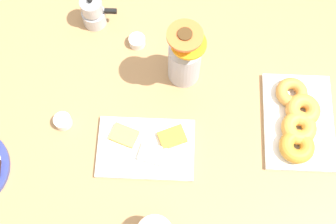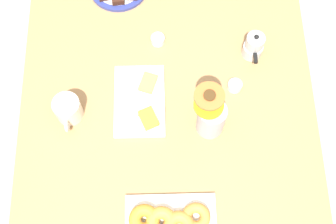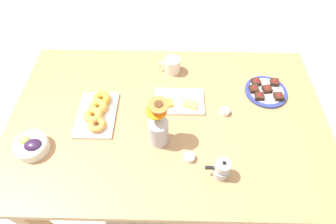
{
  "view_description": "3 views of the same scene",
  "coord_description": "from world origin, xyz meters",
  "px_view_note": "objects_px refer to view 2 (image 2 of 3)",
  "views": [
    {
      "loc": [
        0.02,
        -0.47,
        1.96
      ],
      "look_at": [
        0.0,
        0.0,
        0.78
      ],
      "focal_mm": 50.0,
      "sensor_mm": 36.0,
      "label": 1
    },
    {
      "loc": [
        0.56,
        -0.01,
        2.2
      ],
      "look_at": [
        0.0,
        0.0,
        0.78
      ],
      "focal_mm": 50.0,
      "sensor_mm": 36.0,
      "label": 2
    },
    {
      "loc": [
        -0.02,
        0.77,
        1.82
      ],
      "look_at": [
        0.0,
        0.0,
        0.78
      ],
      "focal_mm": 28.0,
      "sensor_mm": 36.0,
      "label": 3
    }
  ],
  "objects_px": {
    "dining_table": "(168,125)",
    "jam_cup_berry": "(158,39)",
    "croissant_platter": "(169,223)",
    "cheese_platter": "(140,101)",
    "moka_pot": "(254,46)",
    "coffee_mug": "(68,109)",
    "jam_cup_honey": "(235,86)",
    "flower_vase": "(211,117)"
  },
  "relations": [
    {
      "from": "dining_table",
      "to": "jam_cup_berry",
      "type": "relative_size",
      "value": 33.33
    },
    {
      "from": "dining_table",
      "to": "croissant_platter",
      "type": "bearing_deg",
      "value": -0.89
    },
    {
      "from": "cheese_platter",
      "to": "jam_cup_berry",
      "type": "xyz_separation_m",
      "value": [
        -0.23,
        0.06,
        0.01
      ]
    },
    {
      "from": "dining_table",
      "to": "moka_pot",
      "type": "xyz_separation_m",
      "value": [
        -0.23,
        0.3,
        0.13
      ]
    },
    {
      "from": "coffee_mug",
      "to": "cheese_platter",
      "type": "height_order",
      "value": "coffee_mug"
    },
    {
      "from": "dining_table",
      "to": "jam_cup_honey",
      "type": "height_order",
      "value": "jam_cup_honey"
    },
    {
      "from": "flower_vase",
      "to": "jam_cup_berry",
      "type": "bearing_deg",
      "value": -153.46
    },
    {
      "from": "cheese_platter",
      "to": "jam_cup_berry",
      "type": "height_order",
      "value": "cheese_platter"
    },
    {
      "from": "coffee_mug",
      "to": "jam_cup_berry",
      "type": "relative_size",
      "value": 2.59
    },
    {
      "from": "coffee_mug",
      "to": "flower_vase",
      "type": "xyz_separation_m",
      "value": [
        0.06,
        0.46,
        0.04
      ]
    },
    {
      "from": "flower_vase",
      "to": "cheese_platter",
      "type": "bearing_deg",
      "value": -112.22
    },
    {
      "from": "croissant_platter",
      "to": "jam_cup_honey",
      "type": "height_order",
      "value": "croissant_platter"
    },
    {
      "from": "jam_cup_honey",
      "to": "dining_table",
      "type": "bearing_deg",
      "value": -66.37
    },
    {
      "from": "jam_cup_honey",
      "to": "flower_vase",
      "type": "distance_m",
      "value": 0.19
    },
    {
      "from": "cheese_platter",
      "to": "jam_cup_honey",
      "type": "height_order",
      "value": "cheese_platter"
    },
    {
      "from": "dining_table",
      "to": "coffee_mug",
      "type": "relative_size",
      "value": 12.88
    },
    {
      "from": "dining_table",
      "to": "cheese_platter",
      "type": "xyz_separation_m",
      "value": [
        -0.05,
        -0.09,
        0.1
      ]
    },
    {
      "from": "jam_cup_berry",
      "to": "moka_pot",
      "type": "bearing_deg",
      "value": 80.52
    },
    {
      "from": "coffee_mug",
      "to": "moka_pot",
      "type": "height_order",
      "value": "moka_pot"
    },
    {
      "from": "cheese_platter",
      "to": "jam_cup_berry",
      "type": "bearing_deg",
      "value": 164.92
    },
    {
      "from": "cheese_platter",
      "to": "flower_vase",
      "type": "distance_m",
      "value": 0.26
    },
    {
      "from": "croissant_platter",
      "to": "flower_vase",
      "type": "height_order",
      "value": "flower_vase"
    },
    {
      "from": "flower_vase",
      "to": "moka_pot",
      "type": "xyz_separation_m",
      "value": [
        -0.27,
        0.17,
        -0.04
      ]
    },
    {
      "from": "cheese_platter",
      "to": "moka_pot",
      "type": "distance_m",
      "value": 0.43
    },
    {
      "from": "croissant_platter",
      "to": "jam_cup_berry",
      "type": "bearing_deg",
      "value": -177.89
    },
    {
      "from": "croissant_platter",
      "to": "jam_cup_honey",
      "type": "distance_m",
      "value": 0.51
    },
    {
      "from": "cheese_platter",
      "to": "moka_pot",
      "type": "xyz_separation_m",
      "value": [
        -0.18,
        0.39,
        0.04
      ]
    },
    {
      "from": "cheese_platter",
      "to": "flower_vase",
      "type": "height_order",
      "value": "flower_vase"
    },
    {
      "from": "dining_table",
      "to": "jam_cup_honey",
      "type": "distance_m",
      "value": 0.27
    },
    {
      "from": "jam_cup_honey",
      "to": "moka_pot",
      "type": "distance_m",
      "value": 0.15
    },
    {
      "from": "dining_table",
      "to": "cheese_platter",
      "type": "distance_m",
      "value": 0.14
    },
    {
      "from": "cheese_platter",
      "to": "dining_table",
      "type": "bearing_deg",
      "value": 60.12
    },
    {
      "from": "coffee_mug",
      "to": "croissant_platter",
      "type": "height_order",
      "value": "coffee_mug"
    },
    {
      "from": "coffee_mug",
      "to": "croissant_platter",
      "type": "relative_size",
      "value": 0.44
    },
    {
      "from": "moka_pot",
      "to": "jam_cup_honey",
      "type": "bearing_deg",
      "value": -28.05
    },
    {
      "from": "dining_table",
      "to": "jam_cup_honey",
      "type": "bearing_deg",
      "value": 113.63
    },
    {
      "from": "cheese_platter",
      "to": "moka_pot",
      "type": "relative_size",
      "value": 2.18
    },
    {
      "from": "moka_pot",
      "to": "coffee_mug",
      "type": "bearing_deg",
      "value": -70.97
    },
    {
      "from": "jam_cup_honey",
      "to": "jam_cup_berry",
      "type": "distance_m",
      "value": 0.32
    },
    {
      "from": "croissant_platter",
      "to": "flower_vase",
      "type": "xyz_separation_m",
      "value": [
        -0.32,
        0.14,
        0.07
      ]
    },
    {
      "from": "dining_table",
      "to": "croissant_platter",
      "type": "height_order",
      "value": "croissant_platter"
    },
    {
      "from": "coffee_mug",
      "to": "flower_vase",
      "type": "distance_m",
      "value": 0.47
    }
  ]
}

